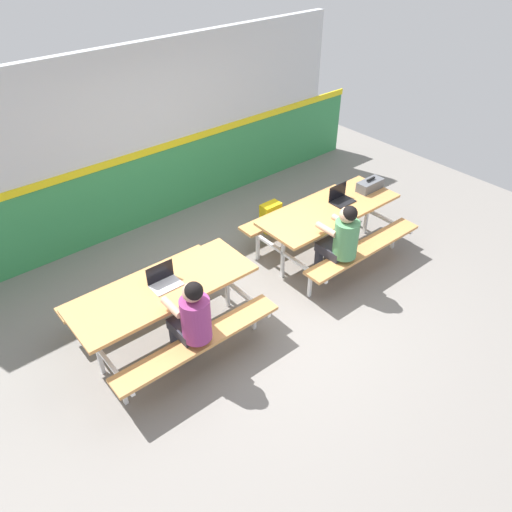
{
  "coord_description": "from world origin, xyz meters",
  "views": [
    {
      "loc": [
        -3.14,
        -3.44,
        4.13
      ],
      "look_at": [
        0.0,
        0.27,
        0.55
      ],
      "focal_mm": 34.88,
      "sensor_mm": 36.0,
      "label": 1
    }
  ],
  "objects": [
    {
      "name": "student_nearer",
      "position": [
        -1.3,
        -0.27,
        0.71
      ],
      "size": [
        0.36,
        0.53,
        1.21
      ],
      "color": "#2D2D38",
      "rests_on": "ground"
    },
    {
      "name": "picnic_table_right",
      "position": [
        1.28,
        0.26,
        0.58
      ],
      "size": [
        2.02,
        1.57,
        0.74
      ],
      "color": "tan",
      "rests_on": "ground"
    },
    {
      "name": "laptop_dark",
      "position": [
        1.52,
        0.3,
        0.79
      ],
      "size": [
        0.32,
        0.22,
        0.22
      ],
      "color": "black",
      "rests_on": "picnic_table_right"
    },
    {
      "name": "accent_backdrop",
      "position": [
        0.0,
        2.62,
        1.25
      ],
      "size": [
        8.0,
        0.14,
        2.6
      ],
      "color": "#338C4C",
      "rests_on": "ground"
    },
    {
      "name": "laptop_silver",
      "position": [
        -1.24,
        0.32,
        0.79
      ],
      "size": [
        0.32,
        0.22,
        0.22
      ],
      "color": "silver",
      "rests_on": "picnic_table_left"
    },
    {
      "name": "backpack_dark",
      "position": [
        1.09,
        1.24,
        0.22
      ],
      "size": [
        0.3,
        0.22,
        0.44
      ],
      "color": "yellow",
      "rests_on": "ground"
    },
    {
      "name": "ground_plane",
      "position": [
        0.0,
        0.0,
        -0.01
      ],
      "size": [
        10.0,
        10.0,
        0.02
      ],
      "primitive_type": "cube",
      "color": "gray"
    },
    {
      "name": "picnic_table_left",
      "position": [
        -1.28,
        0.29,
        0.58
      ],
      "size": [
        2.02,
        1.57,
        0.74
      ],
      "color": "tan",
      "rests_on": "ground"
    },
    {
      "name": "toolbox_grey",
      "position": [
        2.07,
        0.25,
        0.81
      ],
      "size": [
        0.4,
        0.18,
        0.18
      ],
      "color": "#595B60",
      "rests_on": "picnic_table_right"
    },
    {
      "name": "student_further",
      "position": [
        0.88,
        -0.29,
        0.71
      ],
      "size": [
        0.36,
        0.53,
        1.21
      ],
      "color": "#2D2D38",
      "rests_on": "ground"
    }
  ]
}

